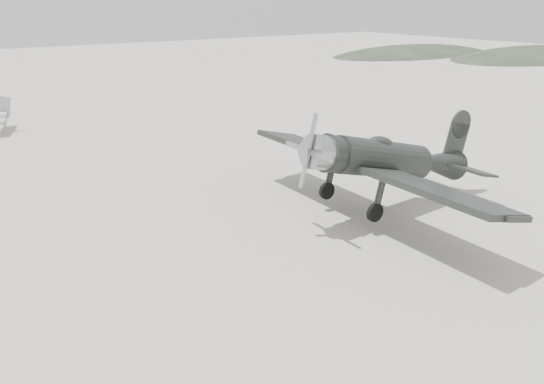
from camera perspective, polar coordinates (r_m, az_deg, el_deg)
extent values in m
plane|color=#ADA79A|center=(14.36, 5.93, -9.69)|extent=(160.00, 160.00, 0.00)
ellipsoid|color=#293325|center=(78.17, 26.70, 12.86)|extent=(36.00, 18.00, 6.00)
ellipsoid|color=#293325|center=(76.69, 14.92, 14.18)|extent=(32.00, 16.00, 5.20)
cylinder|color=black|center=(18.48, 11.60, 3.40)|extent=(3.98, 1.38, 1.26)
cone|color=black|center=(20.61, 17.50, 4.74)|extent=(2.37, 1.24, 1.17)
cylinder|color=#A7AAAC|center=(16.72, 4.91, 1.97)|extent=(0.84, 1.14, 1.11)
cone|color=#A7AAAC|center=(16.41, 3.43, 1.65)|extent=(0.33, 0.51, 0.50)
cube|color=#A7AAAC|center=(16.44, 3.60, 1.69)|extent=(0.06, 0.16, 2.33)
ellipsoid|color=black|center=(18.21, 11.32, 4.99)|extent=(1.01, 0.64, 0.41)
cube|color=black|center=(18.15, 10.12, 2.16)|extent=(2.21, 10.82, 0.20)
cube|color=black|center=(21.15, 18.76, 5.10)|extent=(1.10, 3.80, 0.09)
cube|color=black|center=(21.09, 19.22, 7.15)|extent=(1.08, 0.12, 1.62)
cylinder|color=black|center=(17.53, 11.72, -2.90)|extent=(0.61, 0.16, 0.61)
cylinder|color=black|center=(19.17, 6.64, -0.57)|extent=(0.61, 0.16, 0.61)
cylinder|color=#333333|center=(17.31, 11.86, -1.07)|extent=(0.10, 0.10, 1.26)
cylinder|color=#333333|center=(18.96, 6.72, 1.12)|extent=(0.10, 0.10, 1.26)
cylinder|color=black|center=(21.43, 19.00, 4.07)|extent=(0.20, 0.08, 0.20)
cylinder|color=black|center=(33.64, -26.94, 8.12)|extent=(0.17, 0.11, 0.16)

